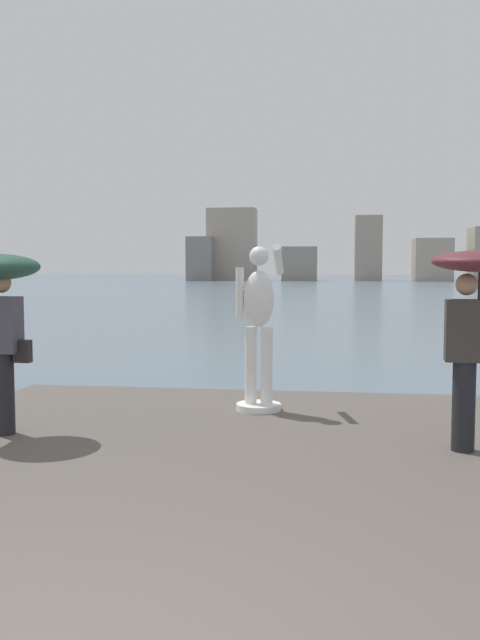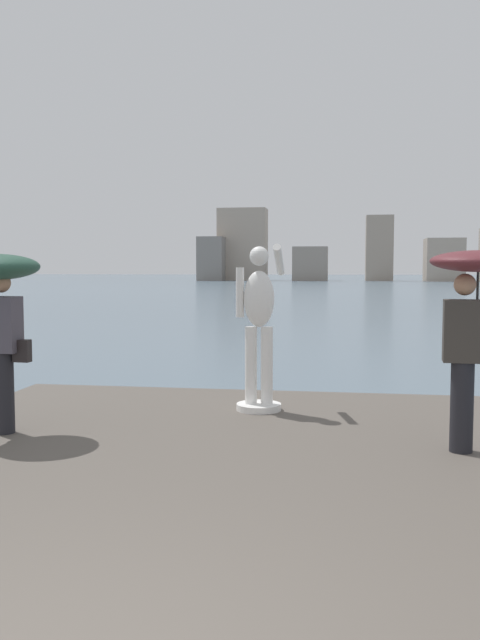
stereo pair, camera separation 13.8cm
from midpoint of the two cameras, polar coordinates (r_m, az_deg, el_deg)
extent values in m
plane|color=slate|center=(42.38, 7.13, 1.42)|extent=(400.00, 400.00, 0.00)
cube|color=#564F47|center=(5.04, -5.73, -18.73)|extent=(6.86, 10.36, 0.40)
cylinder|color=white|center=(8.52, 2.08, -7.38)|extent=(0.56, 0.56, 0.08)
cylinder|color=white|center=(8.44, 1.41, -3.86)|extent=(0.15, 0.15, 0.97)
cylinder|color=white|center=(8.41, 2.76, -3.89)|extent=(0.15, 0.15, 0.97)
ellipsoid|color=white|center=(8.35, 2.10, 1.81)|extent=(0.38, 0.26, 0.70)
sphere|color=white|center=(8.34, 2.11, 5.45)|extent=(0.24, 0.24, 0.24)
cylinder|color=white|center=(8.37, 0.47, 2.37)|extent=(0.10, 0.10, 0.62)
cylinder|color=white|center=(8.58, 3.78, 5.11)|extent=(0.10, 0.59, 0.40)
cylinder|color=black|center=(7.69, -18.93, -5.87)|extent=(0.22, 0.22, 0.88)
cube|color=#47424C|center=(7.59, -19.07, -0.36)|extent=(0.40, 0.27, 0.60)
sphere|color=#A87A5B|center=(7.57, -19.15, 3.00)|extent=(0.21, 0.21, 0.21)
cube|color=black|center=(7.52, -17.51, -2.51)|extent=(0.19, 0.11, 0.24)
cylinder|color=black|center=(6.91, 18.86, -7.00)|extent=(0.22, 0.22, 0.88)
cube|color=#38332D|center=(6.81, 19.01, -0.88)|extent=(0.40, 0.27, 0.60)
sphere|color=#A87A5B|center=(6.79, 19.11, 2.86)|extent=(0.21, 0.21, 0.21)
cylinder|color=#262626|center=(6.84, 20.05, 1.91)|extent=(0.02, 0.02, 0.57)
ellipsoid|color=#5B2328|center=(6.84, 20.12, 4.72)|extent=(0.97, 0.97, 0.23)
cube|color=gray|center=(120.89, -2.34, 5.21)|extent=(4.55, 6.20, 7.77)
cube|color=#A89989|center=(123.20, 0.26, 6.41)|extent=(8.76, 4.85, 13.02)
cube|color=gray|center=(120.10, 6.02, 4.76)|extent=(6.07, 5.69, 5.99)
cube|color=gray|center=(121.09, 11.77, 5.98)|extent=(4.68, 4.15, 11.42)
cube|color=#A89989|center=(120.31, 16.95, 4.91)|extent=(6.30, 6.06, 7.29)
camera|label=1|loc=(0.07, -89.52, 0.04)|focal=37.70mm
camera|label=2|loc=(0.07, 90.48, -0.04)|focal=37.70mm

